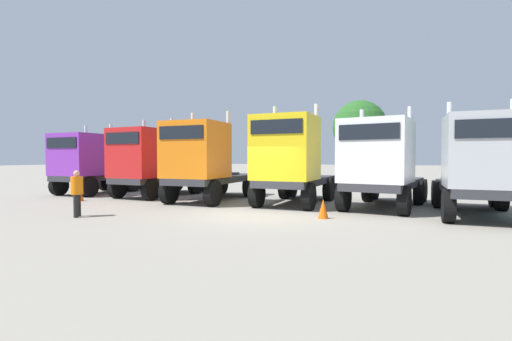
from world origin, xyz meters
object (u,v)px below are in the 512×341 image
(semi_truck_white, at_px, (380,163))
(semi_truck_purple, at_px, (89,163))
(semi_truck_silver, at_px, (482,166))
(traffic_cone_near, at_px, (80,195))
(visitor_in_hivis, at_px, (77,190))
(semi_truck_orange, at_px, (204,161))
(semi_truck_yellow, at_px, (290,160))
(semi_truck_red, at_px, (149,162))
(traffic_cone_mid, at_px, (323,209))

(semi_truck_white, bearing_deg, semi_truck_purple, -82.55)
(semi_truck_silver, height_order, traffic_cone_near, semi_truck_silver)
(traffic_cone_near, bearing_deg, semi_truck_purple, 132.82)
(semi_truck_white, height_order, visitor_in_hivis, semi_truck_white)
(semi_truck_orange, bearing_deg, semi_truck_yellow, 92.50)
(semi_truck_white, bearing_deg, traffic_cone_near, -71.47)
(semi_truck_red, bearing_deg, traffic_cone_mid, 75.45)
(semi_truck_orange, height_order, traffic_cone_mid, semi_truck_orange)
(semi_truck_orange, xyz_separation_m, semi_truck_yellow, (4.06, 0.47, 0.06))
(semi_truck_orange, height_order, semi_truck_silver, semi_truck_orange)
(semi_truck_purple, bearing_deg, semi_truck_white, 89.01)
(semi_truck_orange, bearing_deg, semi_truck_red, -101.90)
(semi_truck_orange, distance_m, semi_truck_yellow, 4.08)
(semi_truck_orange, distance_m, visitor_in_hivis, 5.86)
(semi_truck_orange, distance_m, traffic_cone_mid, 6.78)
(traffic_cone_mid, bearing_deg, traffic_cone_near, -179.70)
(semi_truck_silver, distance_m, traffic_cone_mid, 5.45)
(semi_truck_orange, xyz_separation_m, visitor_in_hivis, (-1.53, -5.58, -0.96))
(semi_truck_orange, height_order, visitor_in_hivis, semi_truck_orange)
(semi_truck_purple, relative_size, semi_truck_yellow, 0.97)
(semi_truck_yellow, xyz_separation_m, semi_truck_silver, (6.98, -0.51, -0.18))
(semi_truck_orange, distance_m, semi_truck_silver, 11.03)
(semi_truck_purple, distance_m, visitor_in_hivis, 8.67)
(semi_truck_white, xyz_separation_m, semi_truck_silver, (3.37, -0.91, -0.07))
(semi_truck_yellow, height_order, visitor_in_hivis, semi_truck_yellow)
(semi_truck_orange, xyz_separation_m, traffic_cone_mid, (6.23, -2.18, -1.56))
(semi_truck_purple, xyz_separation_m, visitor_in_hivis, (6.34, -5.85, -0.83))
(semi_truck_white, relative_size, visitor_in_hivis, 3.84)
(semi_truck_white, height_order, semi_truck_silver, semi_truck_white)
(semi_truck_yellow, height_order, semi_truck_white, semi_truck_yellow)
(semi_truck_purple, relative_size, traffic_cone_near, 10.01)
(semi_truck_purple, bearing_deg, semi_truck_red, 90.11)
(visitor_in_hivis, bearing_deg, semi_truck_yellow, -167.71)
(semi_truck_yellow, xyz_separation_m, traffic_cone_near, (-9.60, -2.72, -1.66))
(traffic_cone_near, bearing_deg, semi_truck_white, 13.26)
(semi_truck_purple, relative_size, semi_truck_silver, 0.93)
(semi_truck_purple, bearing_deg, traffic_cone_mid, 76.95)
(semi_truck_orange, relative_size, visitor_in_hivis, 4.06)
(semi_truck_purple, distance_m, semi_truck_white, 15.55)
(semi_truck_orange, height_order, traffic_cone_near, semi_truck_orange)
(semi_truck_yellow, relative_size, traffic_cone_near, 10.34)
(semi_truck_red, distance_m, semi_truck_white, 11.43)
(traffic_cone_near, distance_m, traffic_cone_mid, 11.77)
(semi_truck_white, bearing_deg, semi_truck_red, -82.94)
(semi_truck_orange, bearing_deg, traffic_cone_mid, 66.54)
(semi_truck_red, bearing_deg, traffic_cone_near, -32.31)
(semi_truck_yellow, distance_m, visitor_in_hivis, 8.30)
(semi_truck_red, bearing_deg, semi_truck_white, 92.32)
(semi_truck_orange, relative_size, traffic_cone_mid, 9.91)
(semi_truck_red, height_order, traffic_cone_near, semi_truck_red)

